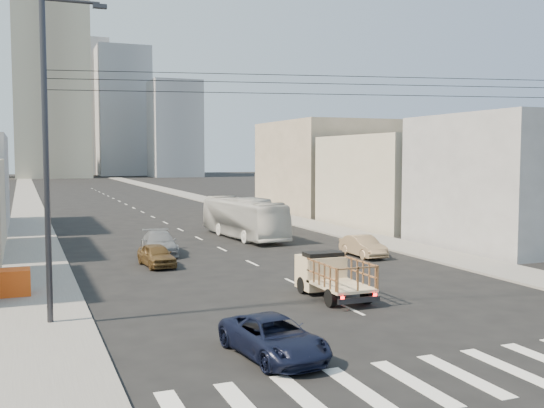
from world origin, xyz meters
TOP-DOWN VIEW (x-y plane):
  - ground at (0.00, 0.00)m, footprint 420.00×420.00m
  - sidewalk_left at (-11.75, 70.00)m, footprint 3.50×180.00m
  - sidewalk_right at (11.75, 70.00)m, footprint 3.50×180.00m
  - crosswalk at (0.02, -6.00)m, footprint 18.59×3.80m
  - lane_dashes at (0.00, 53.00)m, footprint 0.15×104.00m
  - flatbed_pickup at (0.24, 4.31)m, footprint 1.95×4.41m
  - navy_pickup at (-5.20, -2.47)m, footprint 2.59×4.68m
  - city_bus at (3.25, 24.99)m, footprint 3.42×11.15m
  - sedan_brown at (-5.38, 15.00)m, footprint 1.82×3.85m
  - sedan_tan at (7.19, 13.77)m, footprint 1.41×3.95m
  - sedan_grey at (-4.36, 19.25)m, footprint 2.47×5.12m
  - streetlamp_left at (-11.39, 4.00)m, footprint 2.36×0.25m
  - overhead_wires at (0.00, 1.50)m, footprint 23.01×5.02m
  - crate_stack at (-13.00, 9.40)m, footprint 1.80×1.20m
  - bldg_right_near at (19.00, 14.00)m, footprint 10.00×12.00m
  - bldg_right_mid at (19.50, 28.00)m, footprint 11.00×14.00m
  - bldg_right_far at (20.00, 44.00)m, footprint 12.00×16.00m
  - high_rise_tower at (-4.00, 170.00)m, footprint 20.00×20.00m
  - midrise_ne at (18.00, 185.00)m, footprint 16.00×16.00m
  - midrise_back at (6.00, 200.00)m, footprint 18.00×18.00m
  - midrise_east at (30.00, 165.00)m, footprint 14.00×14.00m

SIDE VIEW (x-z plane):
  - ground at x=0.00m, z-range 0.00..0.00m
  - lane_dashes at x=0.00m, z-range 0.00..0.01m
  - crosswalk at x=0.02m, z-range 0.00..0.01m
  - sidewalk_left at x=-11.75m, z-range 0.00..0.12m
  - sidewalk_right at x=11.75m, z-range 0.00..0.12m
  - navy_pickup at x=-5.20m, z-range 0.00..1.24m
  - sedan_brown at x=-5.38m, z-range 0.00..1.27m
  - sedan_tan at x=7.19m, z-range 0.00..1.30m
  - crate_stack at x=-13.00m, z-range 0.12..1.26m
  - sedan_grey at x=-4.36m, z-range 0.00..1.44m
  - flatbed_pickup at x=0.24m, z-range 0.14..2.04m
  - city_bus at x=3.25m, z-range 0.00..3.06m
  - bldg_right_mid at x=19.50m, z-range 0.00..8.00m
  - bldg_right_near at x=19.00m, z-range 0.00..9.00m
  - bldg_right_far at x=20.00m, z-range 0.00..10.00m
  - streetlamp_left at x=-11.39m, z-range 0.44..12.44m
  - overhead_wires at x=0.00m, z-range 8.60..9.33m
  - midrise_east at x=30.00m, z-range 0.00..28.00m
  - midrise_ne at x=18.00m, z-range 0.00..40.00m
  - midrise_back at x=6.00m, z-range 0.00..44.00m
  - high_rise_tower at x=-4.00m, z-range 0.00..60.00m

